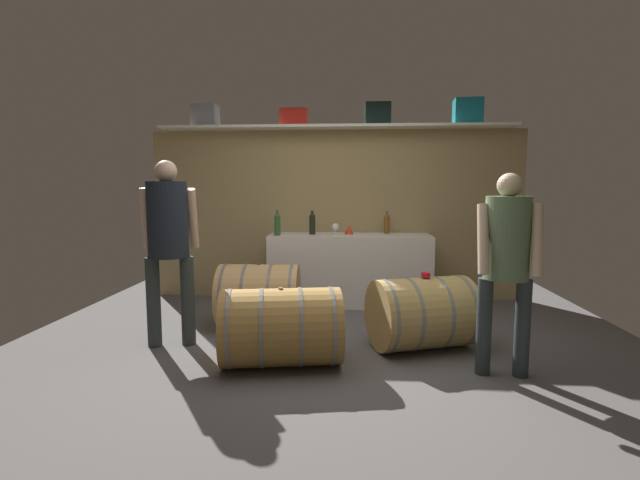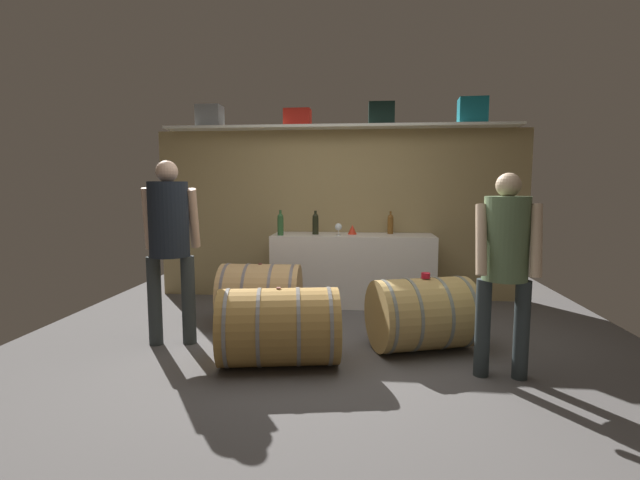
{
  "view_description": "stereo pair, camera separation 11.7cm",
  "coord_description": "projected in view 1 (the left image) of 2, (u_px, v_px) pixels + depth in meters",
  "views": [
    {
      "loc": [
        0.19,
        -3.75,
        1.42
      ],
      "look_at": [
        -0.08,
        0.42,
        0.93
      ],
      "focal_mm": 26.02,
      "sensor_mm": 36.0,
      "label": 1
    },
    {
      "loc": [
        0.31,
        -3.74,
        1.42
      ],
      "look_at": [
        -0.08,
        0.42,
        0.93
      ],
      "focal_mm": 26.02,
      "sensor_mm": 36.0,
      "label": 2
    }
  ],
  "objects": [
    {
      "name": "toolcase_red",
      "position": [
        294.0,
        118.0,
        5.64
      ],
      "size": [
        0.33,
        0.22,
        0.21
      ],
      "primitive_type": "cube",
      "rotation": [
        0.0,
        0.0,
        -0.04
      ],
      "color": "red",
      "rests_on": "high_shelf_board"
    },
    {
      "name": "wine_barrel_near",
      "position": [
        422.0,
        313.0,
        4.06
      ],
      "size": [
        1.0,
        0.86,
        0.64
      ],
      "rotation": [
        0.0,
        0.0,
        0.32
      ],
      "color": "tan",
      "rests_on": "ground"
    },
    {
      "name": "ground_plane",
      "position": [
        329.0,
        337.0,
        4.42
      ],
      "size": [
        5.83,
        7.47,
        0.02
      ],
      "primitive_type": "cube",
      "color": "#53504F"
    },
    {
      "name": "wine_bottle_amber",
      "position": [
        387.0,
        223.0,
        5.65
      ],
      "size": [
        0.07,
        0.07,
        0.27
      ],
      "color": "brown",
      "rests_on": "work_cabinet"
    },
    {
      "name": "back_wall_panel",
      "position": [
        335.0,
        215.0,
        5.89
      ],
      "size": [
        4.63,
        0.1,
        2.12
      ],
      "primitive_type": "cube",
      "color": "#9A8557",
      "rests_on": "ground"
    },
    {
      "name": "winemaker_pouring",
      "position": [
        168.0,
        233.0,
        4.06
      ],
      "size": [
        0.51,
        0.44,
        1.64
      ],
      "rotation": [
        0.0,
        0.0,
        0.2
      ],
      "color": "#2C3233",
      "rests_on": "ground"
    },
    {
      "name": "toolcase_teal",
      "position": [
        468.0,
        112.0,
        5.5
      ],
      "size": [
        0.34,
        0.3,
        0.3
      ],
      "primitive_type": "cube",
      "rotation": [
        0.0,
        0.0,
        -0.07
      ],
      "color": "#157788",
      "rests_on": "high_shelf_board"
    },
    {
      "name": "toolcase_grey",
      "position": [
        205.0,
        116.0,
        5.7
      ],
      "size": [
        0.3,
        0.25,
        0.27
      ],
      "primitive_type": "cube",
      "rotation": [
        0.0,
        0.0,
        -0.03
      ],
      "color": "gray",
      "rests_on": "high_shelf_board"
    },
    {
      "name": "work_cabinet",
      "position": [
        350.0,
        269.0,
        5.6
      ],
      "size": [
        1.92,
        0.59,
        0.85
      ],
      "primitive_type": "cube",
      "color": "white",
      "rests_on": "ground"
    },
    {
      "name": "visitor_tasting",
      "position": [
        507.0,
        253.0,
        3.4
      ],
      "size": [
        0.46,
        0.36,
        1.52
      ],
      "rotation": [
        0.0,
        0.0,
        3.03
      ],
      "color": "#2A3235",
      "rests_on": "ground"
    },
    {
      "name": "wine_bottle_green",
      "position": [
        277.0,
        224.0,
        5.43
      ],
      "size": [
        0.07,
        0.07,
        0.3
      ],
      "color": "#2F5C30",
      "rests_on": "work_cabinet"
    },
    {
      "name": "tasting_cup",
      "position": [
        426.0,
        275.0,
        4.02
      ],
      "size": [
        0.08,
        0.08,
        0.05
      ],
      "primitive_type": "cylinder",
      "color": "red",
      "rests_on": "wine_barrel_near"
    },
    {
      "name": "wine_barrel_far",
      "position": [
        259.0,
        296.0,
        4.67
      ],
      "size": [
        0.81,
        0.67,
        0.65
      ],
      "rotation": [
        0.0,
        0.0,
        0.03
      ],
      "color": "tan",
      "rests_on": "ground"
    },
    {
      "name": "wine_bottle_dark",
      "position": [
        312.0,
        223.0,
        5.55
      ],
      "size": [
        0.07,
        0.07,
        0.28
      ],
      "color": "black",
      "rests_on": "work_cabinet"
    },
    {
      "name": "toolcase_black",
      "position": [
        378.0,
        114.0,
        5.57
      ],
      "size": [
        0.31,
        0.26,
        0.26
      ],
      "primitive_type": "cube",
      "rotation": [
        0.0,
        0.0,
        0.02
      ],
      "color": "black",
      "rests_on": "high_shelf_board"
    },
    {
      "name": "red_funnel",
      "position": [
        349.0,
        229.0,
        5.58
      ],
      "size": [
        0.11,
        0.11,
        0.11
      ],
      "primitive_type": "cone",
      "color": "red",
      "rests_on": "work_cabinet"
    },
    {
      "name": "wine_barrel_flank",
      "position": [
        281.0,
        327.0,
        3.67
      ],
      "size": [
        1.03,
        0.76,
        0.63
      ],
      "rotation": [
        0.0,
        0.0,
        0.16
      ],
      "color": "#A0783B",
      "rests_on": "ground"
    },
    {
      "name": "high_shelf_board",
      "position": [
        335.0,
        127.0,
        5.62
      ],
      "size": [
        4.26,
        0.4,
        0.03
      ],
      "primitive_type": "cube",
      "color": "white",
      "rests_on": "back_wall_panel"
    },
    {
      "name": "wine_glass",
      "position": [
        335.0,
        227.0,
        5.45
      ],
      "size": [
        0.08,
        0.08,
        0.14
      ],
      "color": "white",
      "rests_on": "work_cabinet"
    }
  ]
}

